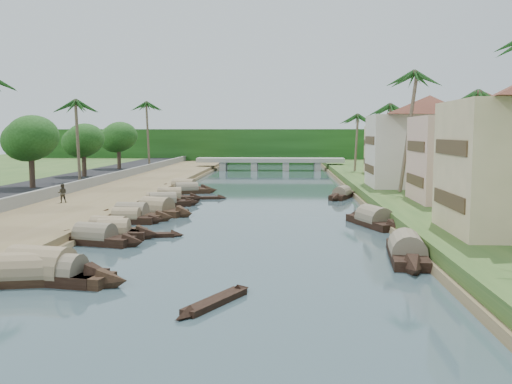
{
  "coord_description": "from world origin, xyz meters",
  "views": [
    {
      "loc": [
        3.05,
        -37.01,
        7.3
      ],
      "look_at": [
        0.39,
        13.38,
        2.0
      ],
      "focal_mm": 40.0,
      "sensor_mm": 36.0,
      "label": 1
    }
  ],
  "objects": [
    {
      "name": "ground",
      "position": [
        0.0,
        0.0,
        0.0
      ],
      "size": [
        220.0,
        220.0,
        0.0
      ],
      "primitive_type": "plane",
      "color": "#34484E",
      "rests_on": "ground"
    },
    {
      "name": "left_bank",
      "position": [
        -16.0,
        20.0,
        0.4
      ],
      "size": [
        10.0,
        180.0,
        0.8
      ],
      "primitive_type": "cube",
      "color": "brown",
      "rests_on": "ground"
    },
    {
      "name": "right_bank",
      "position": [
        19.0,
        20.0,
        0.6
      ],
      "size": [
        16.0,
        180.0,
        1.2
      ],
      "primitive_type": "cube",
      "color": "#2C4D1E",
      "rests_on": "ground"
    },
    {
      "name": "road",
      "position": [
        -24.5,
        20.0,
        0.7
      ],
      "size": [
        8.0,
        180.0,
        1.4
      ],
      "primitive_type": "cube",
      "color": "black",
      "rests_on": "ground"
    },
    {
      "name": "retaining_wall",
      "position": [
        -20.2,
        20.0,
        1.35
      ],
      "size": [
        0.4,
        180.0,
        1.1
      ],
      "primitive_type": "cube",
      "color": "gray",
      "rests_on": "left_bank"
    },
    {
      "name": "treeline",
      "position": [
        0.0,
        100.0,
        4.0
      ],
      "size": [
        120.0,
        14.0,
        8.0
      ],
      "color": "#15380F",
      "rests_on": "ground"
    },
    {
      "name": "bridge",
      "position": [
        0.0,
        72.0,
        1.72
      ],
      "size": [
        28.0,
        4.0,
        2.4
      ],
      "color": "gray",
      "rests_on": "ground"
    },
    {
      "name": "building_mid",
      "position": [
        19.99,
        14.0,
        6.13
      ],
      "size": [
        14.11,
        14.11,
        9.7
      ],
      "color": "#CF9B92",
      "rests_on": "right_bank"
    },
    {
      "name": "building_far",
      "position": [
        18.99,
        28.0,
        6.38
      ],
      "size": [
        15.59,
        15.59,
        10.2
      ],
      "color": "beige",
      "rests_on": "right_bank"
    },
    {
      "name": "building_distant",
      "position": [
        19.99,
        48.0,
        5.88
      ],
      "size": [
        12.62,
        12.62,
        9.2
      ],
      "color": "beige",
      "rests_on": "right_bank"
    },
    {
      "name": "sampan_0",
      "position": [
        -8.09,
        -10.42,
        0.41
      ],
      "size": [
        8.02,
        3.24,
        2.09
      ],
      "rotation": [
        0.0,
        0.0,
        -0.22
      ],
      "color": "black",
      "rests_on": "ground"
    },
    {
      "name": "sampan_1",
      "position": [
        -9.03,
        -10.08,
        0.42
      ],
      "size": [
        9.12,
        3.66,
        2.59
      ],
      "rotation": [
        0.0,
        0.0,
        -0.19
      ],
      "color": "black",
      "rests_on": "ground"
    },
    {
      "name": "sampan_2",
      "position": [
        -9.44,
        -10.64,
        0.42
      ],
      "size": [
        8.6,
        3.33,
        2.22
      ],
      "rotation": [
        0.0,
        0.0,
        0.2
      ],
      "color": "black",
      "rests_on": "ground"
    },
    {
      "name": "sampan_3",
      "position": [
        -9.43,
        -0.82,
        0.41
      ],
      "size": [
        7.44,
        3.37,
        2.0
      ],
      "rotation": [
        0.0,
        0.0,
        -0.27
      ],
      "color": "black",
      "rests_on": "ground"
    },
    {
      "name": "sampan_4",
      "position": [
        -9.39,
        1.97,
        0.41
      ],
      "size": [
        7.23,
        2.32,
        2.05
      ],
      "rotation": [
        0.0,
        0.0,
        -0.11
      ],
      "color": "black",
      "rests_on": "ground"
    },
    {
      "name": "sampan_5",
      "position": [
        -8.73,
        1.0,
        0.41
      ],
      "size": [
        6.2,
        1.97,
        1.99
      ],
      "rotation": [
        0.0,
        0.0,
        0.07
      ],
      "color": "black",
      "rests_on": "ground"
    },
    {
      "name": "sampan_6",
      "position": [
        -9.74,
        9.24,
        0.42
      ],
      "size": [
        7.43,
        2.34,
        2.19
      ],
      "rotation": [
        0.0,
        0.0,
        -0.09
      ],
      "color": "black",
      "rests_on": "ground"
    },
    {
      "name": "sampan_7",
      "position": [
        -9.75,
        7.66,
        0.4
      ],
      "size": [
        6.24,
        1.5,
        1.73
      ],
      "rotation": [
        0.0,
        0.0,
        -0.01
      ],
      "color": "black",
      "rests_on": "ground"
    },
    {
      "name": "sampan_8",
      "position": [
        -8.4,
        12.47,
        0.42
      ],
      "size": [
        7.79,
        4.63,
        2.36
      ],
      "rotation": [
        0.0,
        0.0,
        -0.39
      ],
      "color": "black",
      "rests_on": "ground"
    },
    {
      "name": "sampan_9",
      "position": [
        -9.1,
        18.27,
        0.41
      ],
      "size": [
        7.68,
        3.68,
        1.96
      ],
      "rotation": [
        0.0,
        0.0,
        0.31
      ],
      "color": "black",
      "rests_on": "ground"
    },
    {
      "name": "sampan_10",
      "position": [
        -9.83,
        19.13,
        0.4
      ],
      "size": [
        6.38,
        1.74,
        1.8
      ],
      "rotation": [
        0.0,
        0.0,
        0.06
      ],
      "color": "black",
      "rests_on": "ground"
    },
    {
      "name": "sampan_11",
      "position": [
        -9.29,
        22.49,
        0.41
      ],
      "size": [
        7.48,
        2.69,
        2.12
      ],
      "rotation": [
        0.0,
        0.0,
        0.15
      ],
      "color": "black",
      "rests_on": "ground"
    },
    {
      "name": "sampan_12",
      "position": [
        -8.81,
        30.23,
        0.41
      ],
      "size": [
        7.71,
        3.73,
        1.87
      ],
      "rotation": [
        0.0,
        0.0,
        0.32
      ],
      "color": "black",
      "rests_on": "ground"
    },
    {
      "name": "sampan_13",
      "position": [
        -9.7,
        33.13,
        0.42
      ],
      "size": [
        8.15,
        3.08,
        2.19
      ],
      "rotation": [
        0.0,
        0.0,
        -0.18
      ],
      "color": "black",
      "rests_on": "ground"
    },
    {
      "name": "sampan_14",
      "position": [
        10.08,
        -4.17,
        0.42
      ],
      "size": [
        2.76,
        9.63,
        2.29
      ],
      "rotation": [
        0.0,
        0.0,
        1.46
      ],
      "color": "black",
      "rests_on": "ground"
    },
    {
      "name": "sampan_15",
      "position": [
        9.98,
        7.52,
        0.42
      ],
      "size": [
        4.56,
        8.68,
        2.29
      ],
      "rotation": [
        0.0,
        0.0,
        1.92
      ],
      "color": "black",
      "rests_on": "ground"
    },
    {
      "name": "sampan_16",
      "position": [
        9.27,
        26.26,
        0.41
      ],
      "size": [
        4.0,
        7.52,
        1.89
      ],
      "rotation": [
        0.0,
        0.0,
        1.2
      ],
      "color": "black",
      "rests_on": "ground"
    },
    {
      "name": "canoe_0",
      "position": [
        0.07,
        -13.51,
        0.1
      ],
      "size": [
        3.19,
        5.24,
        0.73
      ],
      "rotation": [
        0.0,
        0.0,
        1.09
      ],
      "color": "black",
      "rests_on": "ground"
    },
    {
      "name": "canoe_1",
      "position": [
        -6.59,
        1.87,
        0.1
      ],
      "size": [
        5.12,
        1.58,
        0.82
      ],
      "rotation": [
        0.0,
        0.0,
        0.15
      ],
      "color": "black",
      "rests_on": "ground"
    },
    {
      "name": "canoe_2",
      "position": [
        -6.27,
        24.62,
        0.1
      ],
      "size": [
        5.89,
        1.88,
        0.85
      ],
      "rotation": [
        0.0,
        0.0,
        0.18
      ],
      "color": "black",
      "rests_on": "ground"
    },
    {
      "name": "palm_1",
      "position": [
        16.0,
        4.61,
        9.81
      ],
      "size": [
        3.2,
        3.2,
        10.35
      ],
      "color": "brown",
      "rests_on": "ground"
    },
    {
      "name": "palm_2",
      "position": [
        15.0,
        21.66,
        12.9
      ],
      "size": [
        3.2,
        3.2,
        13.55
      ],
      "color": "brown",
      "rests_on": "ground"
    },
    {
      "name": "palm_3",
      "position": [
        16.0,
        36.79,
        10.46
      ],
      "size": [
        3.2,
        3.2,
        11.04
      ],
      "color": "brown",
      "rests_on": "ground"
    },
    {
      "name": "palm_6",
      "position": [
        -22.0,
        30.67,
        10.74
      ],
      "size": [
        3.2,
        3.2,
        11.11
      ],
      "color": "brown",
      "rests_on": "ground"
    },
    {
      "name": "palm_7",
      "position": [
        14.0,
        53.77,
        9.71
      ],
      "size": [
        3.2,
        3.2,
        10.26
      ],
      "color": "brown",
      "rests_on": "ground"
    },
    {
      "name": "palm_8",
      "position": [
        -20.5,
        59.73,
        11.97
      ],
      "size": [
        3.2,
        3.2,
        12.39
      ],
      "color": "brown",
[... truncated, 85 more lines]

